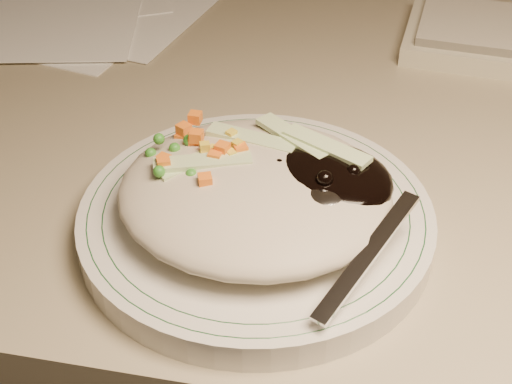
# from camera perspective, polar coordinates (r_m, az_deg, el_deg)

# --- Properties ---
(desk) EXTENTS (1.40, 0.70, 0.74)m
(desk) POSITION_cam_1_polar(r_m,az_deg,el_deg) (0.81, 6.59, -4.64)
(desk) COLOR gray
(desk) RESTS_ON ground
(plate) EXTENTS (0.26, 0.26, 0.02)m
(plate) POSITION_cam_1_polar(r_m,az_deg,el_deg) (0.52, -0.00, -2.26)
(plate) COLOR silver
(plate) RESTS_ON desk
(plate_rim) EXTENTS (0.24, 0.24, 0.00)m
(plate_rim) POSITION_cam_1_polar(r_m,az_deg,el_deg) (0.51, -0.00, -1.41)
(plate_rim) COLOR #144723
(plate_rim) RESTS_ON plate
(meal) EXTENTS (0.21, 0.19, 0.05)m
(meal) POSITION_cam_1_polar(r_m,az_deg,el_deg) (0.50, 0.46, 0.40)
(meal) COLOR #B1A58F
(meal) RESTS_ON plate
(papers) EXTENTS (0.41, 0.38, 0.00)m
(papers) POSITION_cam_1_polar(r_m,az_deg,el_deg) (0.90, -16.98, 14.02)
(papers) COLOR white
(papers) RESTS_ON desk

